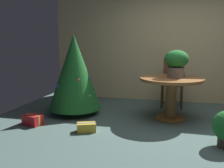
{
  "coord_description": "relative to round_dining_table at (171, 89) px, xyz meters",
  "views": [
    {
      "loc": [
        -0.13,
        -3.74,
        1.35
      ],
      "look_at": [
        -1.18,
        0.4,
        0.64
      ],
      "focal_mm": 40.82,
      "sensor_mm": 36.0,
      "label": 1
    }
  ],
  "objects": [
    {
      "name": "wooden_chair_far",
      "position": [
        0.0,
        0.97,
        0.02
      ],
      "size": [
        0.44,
        0.39,
        1.01
      ],
      "color": "brown",
      "rests_on": "ground_plane"
    },
    {
      "name": "ground_plane",
      "position": [
        0.2,
        -0.7,
        -0.55
      ],
      "size": [
        6.6,
        6.6,
        0.0
      ],
      "primitive_type": "plane",
      "color": "#4C6660"
    },
    {
      "name": "back_wall_panel",
      "position": [
        0.2,
        1.5,
        0.75
      ],
      "size": [
        6.0,
        0.1,
        2.6
      ],
      "primitive_type": "cube",
      "color": "beige",
      "rests_on": "ground_plane"
    },
    {
      "name": "round_dining_table",
      "position": [
        0.0,
        0.0,
        0.0
      ],
      "size": [
        1.08,
        1.08,
        0.74
      ],
      "color": "brown",
      "rests_on": "ground_plane"
    },
    {
      "name": "flower_vase",
      "position": [
        0.07,
        0.06,
        0.46
      ],
      "size": [
        0.41,
        0.41,
        0.47
      ],
      "color": "#665B51",
      "rests_on": "round_dining_table"
    },
    {
      "name": "gift_box_gold",
      "position": [
        -1.22,
        -0.95,
        -0.48
      ],
      "size": [
        0.33,
        0.26,
        0.14
      ],
      "color": "gold",
      "rests_on": "ground_plane"
    },
    {
      "name": "holiday_tree",
      "position": [
        -1.77,
        -0.05,
        0.25
      ],
      "size": [
        0.98,
        0.98,
        1.49
      ],
      "color": "brown",
      "rests_on": "ground_plane"
    },
    {
      "name": "gift_box_red",
      "position": [
        -2.19,
        -0.86,
        -0.47
      ],
      "size": [
        0.34,
        0.28,
        0.17
      ],
      "color": "red",
      "rests_on": "ground_plane"
    }
  ]
}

